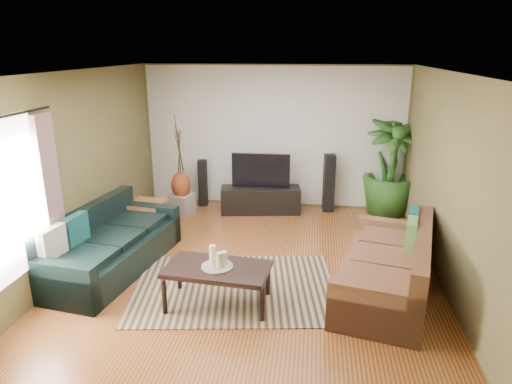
% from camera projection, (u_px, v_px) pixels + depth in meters
% --- Properties ---
extents(floor, '(5.50, 5.50, 0.00)m').
position_uv_depth(floor, '(254.00, 266.00, 6.53)').
color(floor, '#9A5627').
rests_on(floor, ground).
extents(ceiling, '(5.50, 5.50, 0.00)m').
position_uv_depth(ceiling, '(254.00, 72.00, 5.72)').
color(ceiling, white).
rests_on(ceiling, ground).
extents(wall_back, '(5.00, 0.00, 5.00)m').
position_uv_depth(wall_back, '(273.00, 137.00, 8.72)').
color(wall_back, brown).
rests_on(wall_back, ground).
extents(wall_front, '(5.00, 0.00, 5.00)m').
position_uv_depth(wall_front, '(206.00, 269.00, 3.53)').
color(wall_front, brown).
rests_on(wall_front, ground).
extents(wall_left, '(0.00, 5.50, 5.50)m').
position_uv_depth(wall_left, '(79.00, 169.00, 6.44)').
color(wall_left, brown).
rests_on(wall_left, ground).
extents(wall_right, '(0.00, 5.50, 5.50)m').
position_uv_depth(wall_right, '(448.00, 182.00, 5.81)').
color(wall_right, brown).
rests_on(wall_right, ground).
extents(backwall_panel, '(4.90, 0.00, 4.90)m').
position_uv_depth(backwall_panel, '(273.00, 137.00, 8.71)').
color(backwall_panel, white).
rests_on(backwall_panel, ground).
extents(window_pane, '(0.00, 1.80, 1.80)m').
position_uv_depth(window_pane, '(6.00, 202.00, 4.91)').
color(window_pane, white).
rests_on(window_pane, ground).
extents(curtain_far, '(0.08, 0.35, 2.20)m').
position_uv_depth(curtain_far, '(52.00, 202.00, 5.69)').
color(curtain_far, gray).
rests_on(curtain_far, ground).
extents(sofa_left, '(1.34, 2.45, 0.85)m').
position_uv_depth(sofa_left, '(111.00, 240.00, 6.35)').
color(sofa_left, black).
rests_on(sofa_left, floor).
extents(sofa_right, '(1.50, 2.41, 0.85)m').
position_uv_depth(sofa_right, '(386.00, 261.00, 5.73)').
color(sofa_right, brown).
rests_on(sofa_right, floor).
extents(area_rug, '(2.84, 2.20, 0.01)m').
position_uv_depth(area_rug, '(235.00, 287.00, 5.93)').
color(area_rug, tan).
rests_on(area_rug, floor).
extents(coffee_table, '(1.28, 0.78, 0.50)m').
position_uv_depth(coffee_table, '(218.00, 286.00, 5.49)').
color(coffee_table, black).
rests_on(coffee_table, floor).
extents(candle_tray, '(0.38, 0.38, 0.02)m').
position_uv_depth(candle_tray, '(217.00, 266.00, 5.41)').
color(candle_tray, gray).
rests_on(candle_tray, coffee_table).
extents(candle_tall, '(0.08, 0.08, 0.25)m').
position_uv_depth(candle_tall, '(213.00, 255.00, 5.41)').
color(candle_tall, beige).
rests_on(candle_tall, candle_tray).
extents(candle_mid, '(0.08, 0.08, 0.19)m').
position_uv_depth(candle_mid, '(220.00, 260.00, 5.34)').
color(candle_mid, beige).
rests_on(candle_mid, candle_tray).
extents(candle_short, '(0.08, 0.08, 0.16)m').
position_uv_depth(candle_short, '(224.00, 258.00, 5.43)').
color(candle_short, beige).
rests_on(candle_short, candle_tray).
extents(tv_stand, '(1.53, 0.66, 0.49)m').
position_uv_depth(tv_stand, '(261.00, 200.00, 8.60)').
color(tv_stand, black).
rests_on(tv_stand, floor).
extents(television, '(1.08, 0.06, 0.64)m').
position_uv_depth(television, '(261.00, 171.00, 8.45)').
color(television, black).
rests_on(television, tv_stand).
extents(speaker_left, '(0.18, 0.20, 0.91)m').
position_uv_depth(speaker_left, '(203.00, 183.00, 8.93)').
color(speaker_left, black).
rests_on(speaker_left, floor).
extents(speaker_right, '(0.23, 0.25, 1.09)m').
position_uv_depth(speaker_right, '(329.00, 183.00, 8.59)').
color(speaker_right, black).
rests_on(speaker_right, floor).
extents(potted_plant, '(1.24, 1.24, 1.79)m').
position_uv_depth(potted_plant, '(390.00, 167.00, 8.35)').
color(potted_plant, '#25541C').
rests_on(potted_plant, floor).
extents(plant_pot, '(0.33, 0.33, 0.26)m').
position_uv_depth(plant_pot, '(387.00, 207.00, 8.58)').
color(plant_pot, black).
rests_on(plant_pot, floor).
extents(pedestal, '(0.49, 0.49, 0.39)m').
position_uv_depth(pedestal, '(182.00, 204.00, 8.51)').
color(pedestal, gray).
rests_on(pedestal, floor).
extents(vase, '(0.36, 0.36, 0.50)m').
position_uv_depth(vase, '(181.00, 185.00, 8.40)').
color(vase, maroon).
rests_on(vase, pedestal).
extents(side_table, '(0.59, 0.59, 0.57)m').
position_uv_depth(side_table, '(148.00, 219.00, 7.54)').
color(side_table, brown).
rests_on(side_table, floor).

